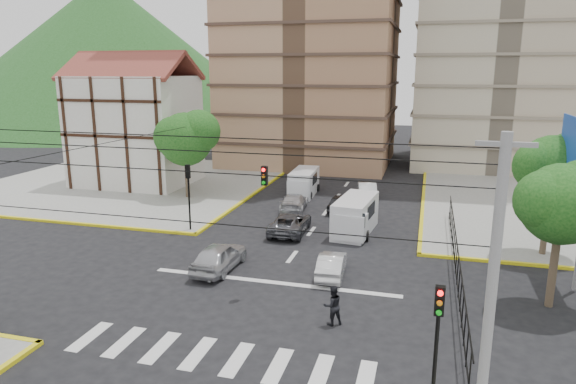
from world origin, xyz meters
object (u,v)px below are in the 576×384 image
(traffic_light_nw, at_px, (188,186))
(car_silver_front_left, at_px, (219,256))
(car_white_front_right, at_px, (332,265))
(van_left_lane, at_px, (303,183))
(pedestrian_crosswalk, at_px, (333,305))
(van_right_lane, at_px, (355,217))
(traffic_light_se, at_px, (437,332))

(traffic_light_nw, bearing_deg, car_silver_front_left, -51.90)
(car_silver_front_left, distance_m, car_white_front_right, 6.07)
(car_silver_front_left, bearing_deg, van_left_lane, -89.08)
(car_silver_front_left, distance_m, pedestrian_crosswalk, 8.30)
(van_right_lane, bearing_deg, car_white_front_right, -85.22)
(traffic_light_nw, relative_size, van_right_lane, 0.82)
(van_right_lane, bearing_deg, van_left_lane, 127.36)
(van_right_lane, distance_m, van_left_lane, 11.01)
(van_right_lane, distance_m, car_white_front_right, 7.45)
(traffic_light_se, xyz_separation_m, traffic_light_nw, (-15.60, 15.60, 0.00))
(traffic_light_se, distance_m, pedestrian_crosswalk, 7.16)
(car_silver_front_left, xyz_separation_m, car_white_front_right, (6.02, 0.79, -0.14))
(traffic_light_nw, xyz_separation_m, car_white_front_right, (10.52, -4.94, -2.50))
(traffic_light_se, relative_size, van_right_lane, 0.82)
(traffic_light_nw, relative_size, van_left_lane, 0.91)
(traffic_light_se, relative_size, car_silver_front_left, 0.99)
(van_right_lane, bearing_deg, traffic_light_se, -68.92)
(van_left_lane, height_order, pedestrian_crosswalk, van_left_lane)
(car_white_front_right, relative_size, pedestrian_crosswalk, 2.14)
(traffic_light_nw, distance_m, car_silver_front_left, 7.66)
(traffic_light_nw, bearing_deg, pedestrian_crosswalk, -41.36)
(traffic_light_se, relative_size, traffic_light_nw, 1.00)
(traffic_light_se, distance_m, car_silver_front_left, 15.04)
(traffic_light_se, height_order, car_white_front_right, traffic_light_se)
(traffic_light_nw, bearing_deg, traffic_light_se, -45.00)
(traffic_light_nw, height_order, car_white_front_right, traffic_light_nw)
(traffic_light_nw, distance_m, van_left_lane, 12.99)
(van_left_lane, bearing_deg, car_silver_front_left, -93.50)
(van_left_lane, bearing_deg, traffic_light_se, -70.93)
(van_right_lane, height_order, van_left_lane, van_right_lane)
(van_right_lane, distance_m, car_silver_front_left, 10.28)
(car_white_front_right, bearing_deg, van_right_lane, -94.87)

